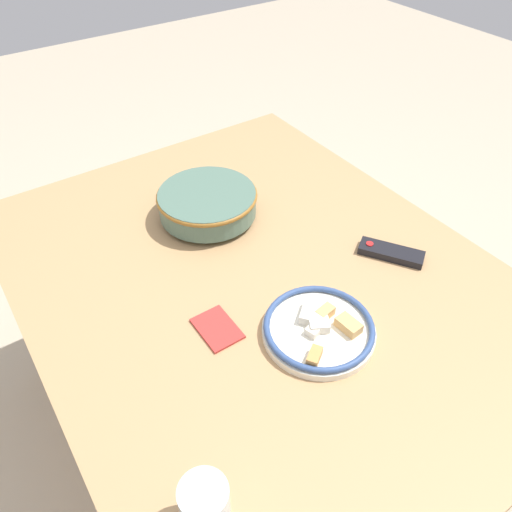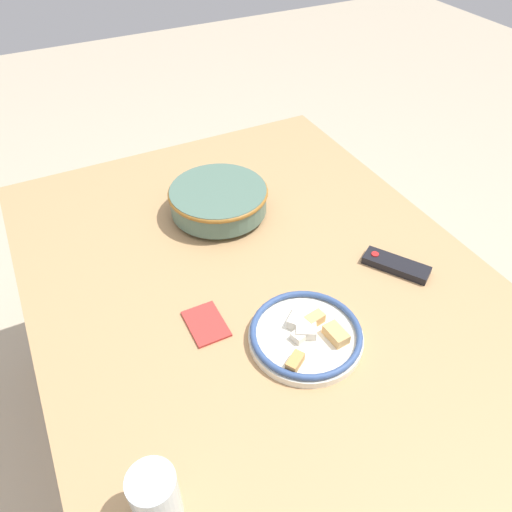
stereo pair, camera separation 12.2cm
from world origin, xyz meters
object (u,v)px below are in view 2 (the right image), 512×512
Objects in this scene: food_plate at (305,335)px; tv_remote at (396,265)px; noodle_bowl at (218,199)px; drinking_glass at (155,497)px.

food_plate reaches higher than tv_remote.
food_plate is (0.50, -0.02, -0.03)m from noodle_bowl.
tv_remote is 0.77m from drinking_glass.
noodle_bowl is 0.81m from drinking_glass.
noodle_bowl is 1.66× the size of tv_remote.
food_plate is at bearing 163.09° from tv_remote.
tv_remote is 1.42× the size of drinking_glass.
noodle_bowl reaches higher than tv_remote.
noodle_bowl reaches higher than food_plate.
tv_remote is at bearing 112.28° from drinking_glass.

